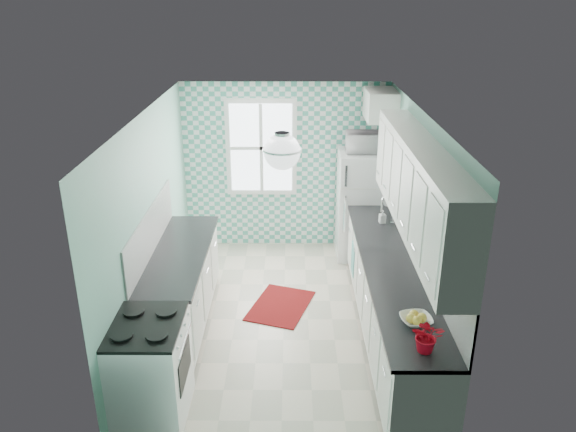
{
  "coord_description": "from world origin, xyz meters",
  "views": [
    {
      "loc": [
        0.08,
        -5.81,
        3.72
      ],
      "look_at": [
        0.05,
        0.25,
        1.25
      ],
      "focal_mm": 35.0,
      "sensor_mm": 36.0,
      "label": 1
    }
  ],
  "objects_px": {
    "ceiling_light": "(282,151)",
    "sink": "(380,226)",
    "microwave": "(365,142)",
    "fruit_bowl": "(416,320)",
    "fridge": "(361,205)",
    "potted_plant": "(428,336)",
    "stove": "(150,369)"
  },
  "relations": [
    {
      "from": "potted_plant",
      "to": "fruit_bowl",
      "type": "bearing_deg",
      "value": 90.0
    },
    {
      "from": "fruit_bowl",
      "to": "ceiling_light",
      "type": "bearing_deg",
      "value": 148.63
    },
    {
      "from": "ceiling_light",
      "to": "stove",
      "type": "bearing_deg",
      "value": -145.58
    },
    {
      "from": "ceiling_light",
      "to": "stove",
      "type": "relative_size",
      "value": 0.36
    },
    {
      "from": "microwave",
      "to": "potted_plant",
      "type": "bearing_deg",
      "value": 92.49
    },
    {
      "from": "fridge",
      "to": "microwave",
      "type": "xyz_separation_m",
      "value": [
        0.0,
        0.0,
        0.94
      ]
    },
    {
      "from": "fridge",
      "to": "fruit_bowl",
      "type": "bearing_deg",
      "value": -85.61
    },
    {
      "from": "sink",
      "to": "microwave",
      "type": "xyz_separation_m",
      "value": [
        -0.09,
        1.1,
        0.8
      ]
    },
    {
      "from": "stove",
      "to": "microwave",
      "type": "bearing_deg",
      "value": 53.09
    },
    {
      "from": "stove",
      "to": "potted_plant",
      "type": "height_order",
      "value": "potted_plant"
    },
    {
      "from": "ceiling_light",
      "to": "sink",
      "type": "height_order",
      "value": "ceiling_light"
    },
    {
      "from": "fridge",
      "to": "sink",
      "type": "height_order",
      "value": "fridge"
    },
    {
      "from": "fruit_bowl",
      "to": "microwave",
      "type": "distance_m",
      "value": 3.41
    },
    {
      "from": "fridge",
      "to": "microwave",
      "type": "bearing_deg",
      "value": 57.05
    },
    {
      "from": "fruit_bowl",
      "to": "stove",
      "type": "bearing_deg",
      "value": -177.85
    },
    {
      "from": "stove",
      "to": "sink",
      "type": "distance_m",
      "value": 3.37
    },
    {
      "from": "fruit_bowl",
      "to": "potted_plant",
      "type": "xyz_separation_m",
      "value": [
        0.0,
        -0.41,
        0.11
      ]
    },
    {
      "from": "fridge",
      "to": "sink",
      "type": "bearing_deg",
      "value": -82.23
    },
    {
      "from": "stove",
      "to": "potted_plant",
      "type": "distance_m",
      "value": 2.49
    },
    {
      "from": "microwave",
      "to": "sink",
      "type": "bearing_deg",
      "value": 96.02
    },
    {
      "from": "ceiling_light",
      "to": "sink",
      "type": "bearing_deg",
      "value": 51.14
    },
    {
      "from": "ceiling_light",
      "to": "microwave",
      "type": "bearing_deg",
      "value": 66.84
    },
    {
      "from": "microwave",
      "to": "stove",
      "type": "bearing_deg",
      "value": 57.05
    },
    {
      "from": "potted_plant",
      "to": "microwave",
      "type": "relative_size",
      "value": 0.57
    },
    {
      "from": "fridge",
      "to": "fruit_bowl",
      "type": "height_order",
      "value": "fridge"
    },
    {
      "from": "sink",
      "to": "ceiling_light",
      "type": "bearing_deg",
      "value": -129.5
    },
    {
      "from": "stove",
      "to": "microwave",
      "type": "height_order",
      "value": "microwave"
    },
    {
      "from": "fridge",
      "to": "potted_plant",
      "type": "xyz_separation_m",
      "value": [
        0.09,
        -3.74,
        0.29
      ]
    },
    {
      "from": "fridge",
      "to": "microwave",
      "type": "height_order",
      "value": "microwave"
    },
    {
      "from": "sink",
      "to": "potted_plant",
      "type": "distance_m",
      "value": 2.64
    },
    {
      "from": "stove",
      "to": "fruit_bowl",
      "type": "bearing_deg",
      "value": -0.7
    },
    {
      "from": "ceiling_light",
      "to": "microwave",
      "type": "relative_size",
      "value": 0.68
    }
  ]
}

